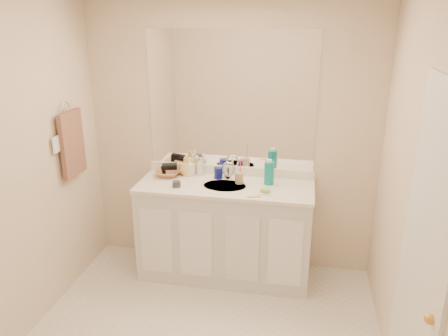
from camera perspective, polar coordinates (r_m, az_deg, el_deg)
wall_back at (r=3.92m, az=0.89°, el=3.61°), size 2.60×0.02×2.40m
wall_left at (r=3.28m, az=-26.42°, el=-1.66°), size 0.02×2.60×2.40m
wall_right at (r=2.72m, az=23.82°, el=-5.40°), size 0.02×2.60×2.40m
vanity_cabinet at (r=3.96m, az=0.14°, el=-8.33°), size 1.50×0.55×0.85m
countertop at (r=3.77m, az=0.14°, el=-2.41°), size 1.52×0.57×0.03m
backsplash at (r=3.99m, az=0.83°, el=-0.31°), size 1.52×0.03×0.08m
sink_basin at (r=3.75m, az=0.09°, el=-2.47°), size 0.37×0.37×0.02m
faucet at (r=3.90m, az=0.58°, el=-0.59°), size 0.02×0.02×0.11m
mirror at (r=3.83m, az=0.90°, el=8.78°), size 1.48×0.01×1.20m
blue_mug at (r=3.90m, az=-0.74°, el=-0.64°), size 0.09×0.09×0.10m
tan_cup at (r=3.78m, az=2.00°, el=-1.31°), size 0.08×0.08×0.10m
toothbrush at (r=3.75m, az=2.16°, el=0.13°), size 0.01×0.03×0.18m
mouthwash_bottle at (r=3.77m, az=5.91°, el=-0.65°), size 0.10×0.10×0.20m
soap_dish at (r=3.59m, az=5.40°, el=-3.28°), size 0.11×0.10×0.01m
green_soap at (r=3.59m, az=5.41°, el=-3.00°), size 0.08×0.07×0.02m
orange_comb at (r=3.52m, az=3.88°, el=-3.79°), size 0.11×0.06×0.00m
dark_jar at (r=3.73m, az=-6.22°, el=-2.10°), size 0.09×0.09×0.05m
soap_bottle_white at (r=3.98m, az=-3.12°, el=0.23°), size 0.08×0.08×0.17m
soap_bottle_cream at (r=3.96m, az=-4.55°, el=0.18°), size 0.10×0.10×0.17m
soap_bottle_yellow at (r=3.99m, az=-5.02°, el=0.29°), size 0.14×0.14×0.17m
wicker_basket at (r=4.00m, az=-7.35°, el=-0.62°), size 0.25×0.25×0.06m
hair_dryer at (r=3.97m, az=-7.11°, el=0.20°), size 0.15×0.11×0.07m
towel_ring at (r=3.79m, az=-19.97°, el=7.35°), size 0.01×0.11×0.11m
hand_towel at (r=3.85m, az=-19.21°, el=2.99°), size 0.04×0.32×0.55m
switch_plate at (r=3.68m, az=-21.09°, el=2.87°), size 0.01×0.08×0.13m
door at (r=2.55m, az=24.34°, el=-12.27°), size 0.02×0.82×2.00m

